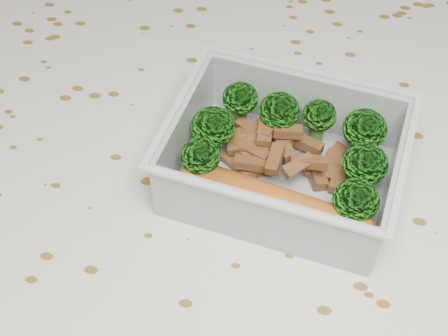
# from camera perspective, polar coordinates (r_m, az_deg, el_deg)

# --- Properties ---
(dining_table) EXTENTS (1.40, 0.90, 0.75)m
(dining_table) POSITION_cam_1_polar(r_m,az_deg,el_deg) (0.52, -0.00, -7.75)
(dining_table) COLOR brown
(dining_table) RESTS_ON ground
(tablecloth) EXTENTS (1.46, 0.96, 0.19)m
(tablecloth) POSITION_cam_1_polar(r_m,az_deg,el_deg) (0.48, -0.00, -4.68)
(tablecloth) COLOR silver
(tablecloth) RESTS_ON dining_table
(lunch_container) EXTENTS (0.18, 0.15, 0.06)m
(lunch_container) POSITION_cam_1_polar(r_m,az_deg,el_deg) (0.44, 5.45, 0.32)
(lunch_container) COLOR silver
(lunch_container) RESTS_ON tablecloth
(broccoli_florets) EXTENTS (0.14, 0.11, 0.04)m
(broccoli_florets) POSITION_cam_1_polar(r_m,az_deg,el_deg) (0.44, 6.50, 2.53)
(broccoli_florets) COLOR #608C3F
(broccoli_florets) RESTS_ON lunch_container
(meat_pile) EXTENTS (0.09, 0.06, 0.03)m
(meat_pile) POSITION_cam_1_polar(r_m,az_deg,el_deg) (0.45, 4.80, 1.58)
(meat_pile) COLOR brown
(meat_pile) RESTS_ON lunch_container
(sausage) EXTENTS (0.14, 0.05, 0.02)m
(sausage) POSITION_cam_1_polar(r_m,az_deg,el_deg) (0.42, 4.68, -3.18)
(sausage) COLOR #B75A1C
(sausage) RESTS_ON lunch_container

